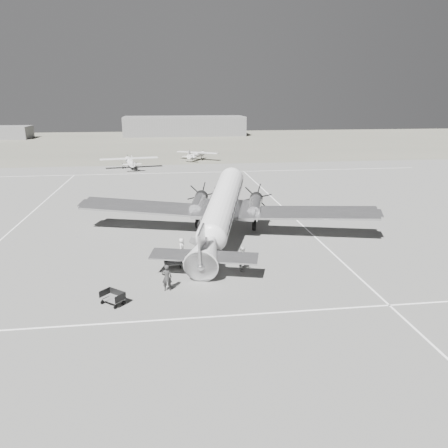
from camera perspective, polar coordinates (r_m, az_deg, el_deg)
The scene contains 16 objects.
ground at distance 40.41m, azimuth -4.19°, elevation -2.67°, with size 260.00×260.00×0.00m, color slate.
taxi_line_near at distance 27.56m, azimuth -2.31°, elevation -12.05°, with size 60.00×0.15×0.01m, color white.
taxi_line_right at distance 42.76m, azimuth 12.08°, elevation -1.91°, with size 0.15×80.00×0.01m, color white.
taxi_line_left at distance 52.37m, azimuth -24.99°, elevation 0.25°, with size 0.15×60.00×0.01m, color white.
taxi_line_horizon at distance 79.29m, azimuth -6.04°, elevation 6.67°, with size 90.00×0.15×0.01m, color white.
grass_infield at distance 133.83m, azimuth -6.81°, elevation 10.52°, with size 260.00×90.00×0.01m, color #666456.
hangar_main at distance 158.64m, azimuth -5.18°, elevation 12.64°, with size 42.00×14.00×6.60m.
shed_secondary at distance 162.41m, azimuth -27.12°, elevation 10.59°, with size 18.00×10.00×4.00m, color #5F5F5F.
dc3_airliner at distance 40.59m, azimuth -0.38°, elevation 1.64°, with size 29.77×20.66×5.67m, color silver, non-canonical shape.
light_plane_left at distance 85.39m, azimuth -12.22°, elevation 7.84°, with size 10.91×8.86×2.27m, color silver, non-canonical shape.
light_plane_right at distance 94.93m, azimuth -3.57°, elevation 8.90°, with size 9.56×7.75×1.98m, color silver, non-canonical shape.
baggage_cart_near at distance 34.98m, azimuth -6.68°, elevation -5.08°, with size 1.46×1.03×0.82m, color #5F5F5F, non-canonical shape.
baggage_cart_far at distance 29.78m, azimuth -14.34°, elevation -9.36°, with size 1.60×1.13×0.90m, color #5F5F5F, non-canonical shape.
ground_crew at distance 30.90m, azimuth -7.47°, elevation -6.96°, with size 0.70×0.46×1.92m, color #282828.
ramp_agent at distance 34.21m, azimuth 2.49°, elevation -4.49°, with size 0.93×0.73×1.92m, color silver.
passenger at distance 37.54m, azimuth -5.56°, elevation -2.98°, with size 0.74×0.48×1.52m, color silver.
Camera 1 is at (-2.15, -38.18, 13.06)m, focal length 35.00 mm.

